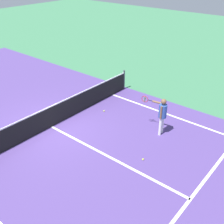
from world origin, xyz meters
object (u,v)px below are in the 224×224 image
Objects in this scene: net at (50,117)px; tennis_ball_near_net at (104,111)px; tennis_ball_mid_court at (143,159)px; player_near at (162,113)px.

net is 155.13× the size of tennis_ball_near_net.
player_near is at bearing 13.12° from tennis_ball_mid_court.
net is 4.34m from tennis_ball_mid_court.
tennis_ball_near_net is (2.44, -0.86, -0.46)m from net.
tennis_ball_mid_court is at bearing -81.55° from net.
player_near is 2.15m from tennis_ball_mid_court.
net is at bearing 123.31° from player_near.
tennis_ball_mid_court is 3.86m from tennis_ball_near_net.
tennis_ball_mid_court is 1.00× the size of tennis_ball_near_net.
player_near is 23.90× the size of tennis_ball_near_net.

